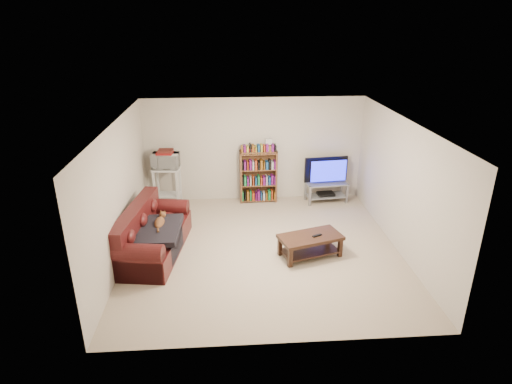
{
  "coord_description": "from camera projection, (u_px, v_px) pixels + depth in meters",
  "views": [
    {
      "loc": [
        -0.62,
        -6.97,
        3.99
      ],
      "look_at": [
        -0.1,
        0.4,
        1.0
      ],
      "focal_mm": 30.0,
      "sensor_mm": 36.0,
      "label": 1
    }
  ],
  "objects": [
    {
      "name": "game_boxes",
      "position": [
        165.0,
        153.0,
        9.32
      ],
      "size": [
        0.37,
        0.33,
        0.05
      ],
      "primitive_type": "cube",
      "rotation": [
        0.0,
        0.0,
        -0.08
      ],
      "color": "maroon",
      "rests_on": "microwave"
    },
    {
      "name": "floor",
      "position": [
        263.0,
        249.0,
        7.98
      ],
      "size": [
        5.0,
        5.0,
        0.0
      ],
      "primitive_type": "plane",
      "color": "beige",
      "rests_on": "ground"
    },
    {
      "name": "television",
      "position": [
        327.0,
        171.0,
        9.8
      ],
      "size": [
        1.03,
        0.24,
        0.59
      ],
      "primitive_type": "imported",
      "rotation": [
        0.0,
        0.0,
        3.24
      ],
      "color": "black",
      "rests_on": "tv_stand"
    },
    {
      "name": "bookshelf",
      "position": [
        258.0,
        176.0,
        9.88
      ],
      "size": [
        0.86,
        0.29,
        1.23
      ],
      "rotation": [
        0.0,
        0.0,
        0.03
      ],
      "color": "brown",
      "rests_on": "floor"
    },
    {
      "name": "dvd_player",
      "position": [
        326.0,
        194.0,
        10.02
      ],
      "size": [
        0.4,
        0.3,
        0.06
      ],
      "primitive_type": "cube",
      "rotation": [
        0.0,
        0.0,
        0.1
      ],
      "color": "black",
      "rests_on": "tv_stand"
    },
    {
      "name": "cat",
      "position": [
        160.0,
        223.0,
        7.71
      ],
      "size": [
        0.3,
        0.59,
        0.17
      ],
      "primitive_type": null,
      "rotation": [
        0.0,
        0.0,
        -0.14
      ],
      "color": "brown",
      "rests_on": "sofa"
    },
    {
      "name": "microwave_stand",
      "position": [
        167.0,
        182.0,
        9.58
      ],
      "size": [
        0.62,
        0.47,
        0.94
      ],
      "rotation": [
        0.0,
        0.0,
        -0.08
      ],
      "color": "silver",
      "rests_on": "floor"
    },
    {
      "name": "tv_stand",
      "position": [
        326.0,
        189.0,
        9.97
      ],
      "size": [
        0.99,
        0.52,
        0.47
      ],
      "rotation": [
        0.0,
        0.0,
        0.1
      ],
      "color": "#999EA3",
      "rests_on": "floor"
    },
    {
      "name": "sofa",
      "position": [
        150.0,
        237.0,
        7.78
      ],
      "size": [
        1.18,
        2.18,
        0.89
      ],
      "rotation": [
        0.0,
        0.0,
        -0.14
      ],
      "color": "#441112",
      "rests_on": "floor"
    },
    {
      "name": "wall_front",
      "position": [
        281.0,
        265.0,
        5.22
      ],
      "size": [
        5.0,
        0.0,
        5.0
      ],
      "primitive_type": "plane",
      "rotation": [
        -1.57,
        0.0,
        0.0
      ],
      "color": "silver",
      "rests_on": "ground"
    },
    {
      "name": "ceiling",
      "position": [
        264.0,
        123.0,
        7.08
      ],
      "size": [
        5.0,
        5.0,
        0.0
      ],
      "primitive_type": "plane",
      "rotation": [
        3.14,
        0.0,
        0.0
      ],
      "color": "white",
      "rests_on": "ground"
    },
    {
      "name": "coffee_table",
      "position": [
        310.0,
        242.0,
        7.67
      ],
      "size": [
        1.23,
        0.86,
        0.4
      ],
      "rotation": [
        0.0,
        0.0,
        0.3
      ],
      "color": "black",
      "rests_on": "floor"
    },
    {
      "name": "remote",
      "position": [
        317.0,
        235.0,
        7.61
      ],
      "size": [
        0.19,
        0.12,
        0.02
      ],
      "primitive_type": "cube",
      "rotation": [
        0.0,
        0.0,
        0.45
      ],
      "color": "black",
      "rests_on": "coffee_table"
    },
    {
      "name": "wall_back",
      "position": [
        254.0,
        150.0,
        9.84
      ],
      "size": [
        5.0,
        0.0,
        5.0
      ],
      "primitive_type": "plane",
      "rotation": [
        1.57,
        0.0,
        0.0
      ],
      "color": "silver",
      "rests_on": "ground"
    },
    {
      "name": "shelf_clutter",
      "position": [
        263.0,
        146.0,
        9.63
      ],
      "size": [
        0.63,
        0.2,
        0.28
      ],
      "rotation": [
        0.0,
        0.0,
        0.03
      ],
      "color": "silver",
      "rests_on": "bookshelf"
    },
    {
      "name": "wall_left",
      "position": [
        119.0,
        194.0,
        7.37
      ],
      "size": [
        0.0,
        5.0,
        5.0
      ],
      "primitive_type": "plane",
      "rotation": [
        1.57,
        0.0,
        1.57
      ],
      "color": "silver",
      "rests_on": "ground"
    },
    {
      "name": "blanket",
      "position": [
        157.0,
        230.0,
        7.56
      ],
      "size": [
        0.86,
        1.09,
        0.18
      ],
      "primitive_type": "cube",
      "rotation": [
        0.05,
        -0.04,
        -0.06
      ],
      "color": "black",
      "rests_on": "sofa"
    },
    {
      "name": "microwave",
      "position": [
        165.0,
        161.0,
        9.39
      ],
      "size": [
        0.61,
        0.44,
        0.32
      ],
      "primitive_type": "imported",
      "rotation": [
        0.0,
        0.0,
        -0.08
      ],
      "color": "silver",
      "rests_on": "microwave_stand"
    },
    {
      "name": "wall_right",
      "position": [
        401.0,
        186.0,
        7.69
      ],
      "size": [
        0.0,
        5.0,
        5.0
      ],
      "primitive_type": "plane",
      "rotation": [
        1.57,
        0.0,
        -1.57
      ],
      "color": "silver",
      "rests_on": "ground"
    }
  ]
}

